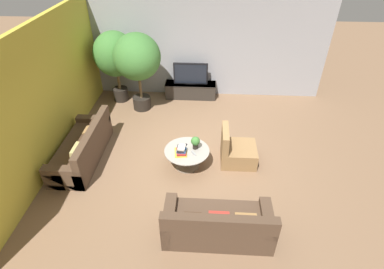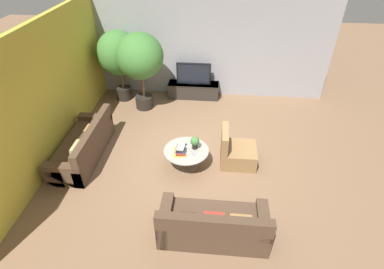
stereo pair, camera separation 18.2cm
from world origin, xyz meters
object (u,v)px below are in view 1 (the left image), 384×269
(television, at_px, (191,74))
(armchair_wicker, at_px, (236,151))
(coffee_table, at_px, (187,155))
(potted_palm_corner, at_px, (137,59))
(potted_plant_tabletop, at_px, (195,142))
(couch_by_wall, at_px, (83,148))
(media_console, at_px, (191,90))
(potted_palm_tall, at_px, (115,56))
(couch_near_entry, at_px, (218,225))

(television, xyz_separation_m, armchair_wicker, (1.24, -3.02, -0.52))
(coffee_table, distance_m, armchair_wicker, 1.15)
(potted_palm_corner, xyz_separation_m, potted_plant_tabletop, (1.70, -2.42, -0.90))
(television, xyz_separation_m, couch_by_wall, (-2.30, -3.14, -0.50))
(couch_by_wall, bearing_deg, television, 143.75)
(media_console, distance_m, couch_by_wall, 3.90)
(armchair_wicker, relative_size, potted_palm_tall, 0.40)
(coffee_table, height_order, potted_palm_tall, potted_palm_tall)
(potted_palm_corner, bearing_deg, couch_by_wall, -110.87)
(potted_plant_tabletop, bearing_deg, couch_near_entry, -75.78)
(television, distance_m, potted_palm_tall, 2.26)
(couch_by_wall, xyz_separation_m, potted_plant_tabletop, (2.61, -0.04, 0.34))
(coffee_table, xyz_separation_m, potted_plant_tabletop, (0.18, 0.09, 0.31))
(media_console, bearing_deg, potted_palm_corner, -151.17)
(armchair_wicker, xyz_separation_m, potted_palm_corner, (-2.63, 2.25, 1.26))
(couch_by_wall, relative_size, couch_near_entry, 1.12)
(potted_plant_tabletop, bearing_deg, media_console, 95.46)
(couch_by_wall, height_order, armchair_wicker, armchair_wicker)
(couch_by_wall, bearing_deg, couch_near_entry, 57.67)
(television, bearing_deg, couch_by_wall, -126.25)
(media_console, bearing_deg, couch_by_wall, -126.24)
(couch_near_entry, bearing_deg, armchair_wicker, -102.14)
(television, xyz_separation_m, potted_palm_tall, (-2.15, -0.31, 0.64))
(potted_palm_tall, bearing_deg, coffee_table, -52.62)
(couch_near_entry, bearing_deg, media_console, -81.20)
(coffee_table, bearing_deg, couch_near_entry, -69.85)
(media_console, distance_m, armchair_wicker, 3.27)
(coffee_table, relative_size, couch_by_wall, 0.47)
(potted_palm_tall, height_order, potted_palm_corner, potted_palm_corner)
(coffee_table, xyz_separation_m, couch_by_wall, (-2.42, 0.13, -0.03))
(coffee_table, height_order, potted_palm_corner, potted_palm_corner)
(couch_by_wall, relative_size, potted_plant_tabletop, 7.10)
(coffee_table, height_order, couch_near_entry, couch_near_entry)
(potted_palm_tall, bearing_deg, couch_near_entry, -58.50)
(media_console, xyz_separation_m, coffee_table, (0.12, -3.27, 0.07))
(media_console, relative_size, potted_palm_corner, 0.71)
(couch_by_wall, distance_m, armchair_wicker, 3.54)
(television, bearing_deg, couch_near_entry, -81.20)
(television, distance_m, couch_near_entry, 5.18)
(couch_near_entry, distance_m, potted_palm_tall, 5.73)
(potted_palm_corner, distance_m, potted_plant_tabletop, 3.09)
(media_console, bearing_deg, couch_near_entry, -81.20)
(television, bearing_deg, armchair_wicker, -67.74)
(media_console, distance_m, potted_plant_tabletop, 3.22)
(couch_near_entry, distance_m, potted_palm_corner, 5.01)
(television, bearing_deg, potted_palm_corner, -151.22)
(media_console, distance_m, potted_palm_corner, 2.05)
(media_console, height_order, television, television)
(potted_palm_tall, height_order, potted_plant_tabletop, potted_palm_tall)
(media_console, xyz_separation_m, armchair_wicker, (1.24, -3.02, 0.03))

